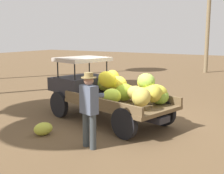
{
  "coord_description": "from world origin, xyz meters",
  "views": [
    {
      "loc": [
        -4.06,
        7.61,
        2.58
      ],
      "look_at": [
        0.35,
        0.22,
        1.05
      ],
      "focal_mm": 48.39,
      "sensor_mm": 36.0,
      "label": 1
    }
  ],
  "objects": [
    {
      "name": "loose_banana_bunch",
      "position": [
        1.28,
        2.12,
        0.17
      ],
      "size": [
        0.54,
        0.61,
        0.35
      ],
      "primitive_type": "ellipsoid",
      "rotation": [
        0.0,
        0.04,
        1.13
      ],
      "color": "gold",
      "rests_on": "ground"
    },
    {
      "name": "farmer",
      "position": [
        -0.25,
        2.22,
        0.99
      ],
      "size": [
        0.54,
        0.5,
        1.74
      ],
      "rotation": [
        0.0,
        0.0,
        -1.87
      ],
      "color": "#394044",
      "rests_on": "ground"
    },
    {
      "name": "truck",
      "position": [
        0.66,
        0.07,
        0.91
      ],
      "size": [
        4.66,
        2.66,
        1.84
      ],
      "rotation": [
        0.0,
        0.0,
        -0.26
      ],
      "color": "#242329",
      "rests_on": "ground"
    },
    {
      "name": "ground_plane",
      "position": [
        0.0,
        0.0,
        0.0
      ],
      "size": [
        60.0,
        60.0,
        0.0
      ],
      "primitive_type": "plane",
      "color": "brown"
    }
  ]
}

